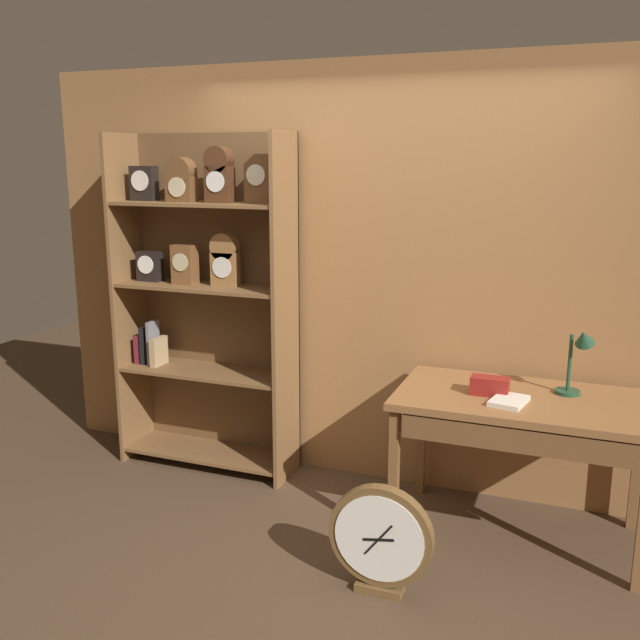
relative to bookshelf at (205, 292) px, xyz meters
name	(u,v)px	position (x,y,z in m)	size (l,w,h in m)	color
ground_plane	(314,592)	(1.21, -1.13, -1.18)	(10.00, 10.00, 0.00)	#4C3826
back_wood_panel	(395,280)	(1.21, 0.21, 0.12)	(4.80, 0.05, 2.60)	#9E6B3D
bookshelf	(205,292)	(0.00, 0.00, 0.00)	(1.18, 0.38, 2.18)	brown
workbench	(521,414)	(2.04, -0.27, -0.47)	(1.31, 0.74, 0.80)	brown
desk_lamp	(578,356)	(2.29, -0.14, -0.16)	(0.19, 0.19, 0.38)	#1E472D
toolbox_small	(490,386)	(1.87, -0.27, -0.33)	(0.20, 0.10, 0.10)	maroon
open_repair_manual	(509,401)	(1.98, -0.38, -0.37)	(0.16, 0.22, 0.03)	silver
round_clock_large	(381,539)	(1.50, -1.01, -0.90)	(0.50, 0.11, 0.54)	brown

